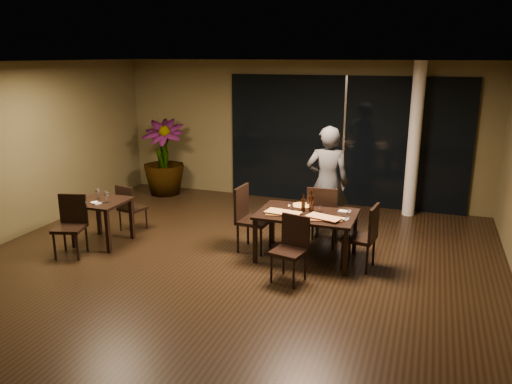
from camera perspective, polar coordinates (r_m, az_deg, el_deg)
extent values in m
plane|color=black|center=(7.57, -3.26, -8.78)|extent=(8.00, 8.00, 0.00)
cube|color=brown|center=(10.87, 4.93, 6.91)|extent=(8.00, 0.10, 3.00)
cube|color=brown|center=(9.41, -26.87, 3.97)|extent=(0.10, 8.00, 3.00)
cube|color=white|center=(6.91, -3.65, 14.73)|extent=(8.00, 8.00, 0.04)
cube|color=black|center=(10.60, 10.04, 5.69)|extent=(5.00, 0.06, 2.70)
cylinder|color=silver|center=(10.14, 17.63, 5.62)|extent=(0.24, 0.24, 3.00)
cube|color=black|center=(7.73, 5.83, -2.52)|extent=(1.50, 1.00, 0.04)
cube|color=black|center=(7.64, -0.10, -5.64)|extent=(0.06, 0.06, 0.71)
cube|color=black|center=(7.33, 10.20, -6.84)|extent=(0.06, 0.06, 0.71)
cube|color=black|center=(8.42, 1.91, -3.60)|extent=(0.06, 0.06, 0.71)
cube|color=black|center=(8.14, 11.24, -4.59)|extent=(0.06, 0.06, 0.71)
cube|color=black|center=(8.72, -17.28, -1.07)|extent=(0.80, 0.80, 0.04)
cube|color=black|center=(8.78, -20.18, -3.79)|extent=(0.06, 0.06, 0.71)
cube|color=black|center=(8.37, -16.57, -4.38)|extent=(0.06, 0.06, 0.71)
cube|color=black|center=(9.28, -17.55, -2.53)|extent=(0.06, 0.06, 0.71)
cube|color=black|center=(8.90, -14.03, -3.02)|extent=(0.06, 0.06, 0.71)
cube|color=black|center=(8.37, 7.67, -2.86)|extent=(0.52, 0.52, 0.06)
cylinder|color=black|center=(8.61, 9.10, -4.12)|extent=(0.04, 0.04, 0.50)
cylinder|color=black|center=(8.66, 6.48, -3.92)|extent=(0.04, 0.04, 0.50)
cylinder|color=black|center=(8.24, 8.80, -5.02)|extent=(0.04, 0.04, 0.50)
cylinder|color=black|center=(8.29, 6.06, -4.80)|extent=(0.04, 0.04, 0.50)
cube|color=black|center=(8.07, 7.53, -1.47)|extent=(0.49, 0.08, 0.55)
cube|color=black|center=(7.03, 3.76, -6.85)|extent=(0.51, 0.51, 0.05)
cylinder|color=black|center=(7.05, 1.76, -8.69)|extent=(0.04, 0.04, 0.44)
cylinder|color=black|center=(6.90, 4.33, -9.31)|extent=(0.04, 0.04, 0.44)
cylinder|color=black|center=(7.33, 3.16, -7.73)|extent=(0.04, 0.04, 0.44)
cylinder|color=black|center=(7.18, 5.65, -8.29)|extent=(0.04, 0.04, 0.44)
cube|color=black|center=(7.10, 4.54, -4.50)|extent=(0.43, 0.13, 0.49)
cube|color=black|center=(8.08, -0.21, -3.33)|extent=(0.52, 0.52, 0.06)
cylinder|color=black|center=(7.92, 0.56, -5.67)|extent=(0.04, 0.04, 0.50)
cylinder|color=black|center=(8.27, 1.63, -4.74)|extent=(0.04, 0.04, 0.50)
cylinder|color=black|center=(8.07, -2.10, -5.26)|extent=(0.04, 0.04, 0.50)
cylinder|color=black|center=(8.41, -0.93, -4.37)|extent=(0.04, 0.04, 0.50)
cube|color=black|center=(8.08, -1.67, -1.25)|extent=(0.07, 0.49, 0.56)
cube|color=black|center=(7.60, 11.67, -5.16)|extent=(0.52, 0.52, 0.05)
cylinder|color=black|center=(7.90, 10.64, -6.13)|extent=(0.04, 0.04, 0.47)
cylinder|color=black|center=(7.56, 9.80, -7.08)|extent=(0.04, 0.04, 0.47)
cylinder|color=black|center=(7.81, 13.29, -6.53)|extent=(0.04, 0.04, 0.47)
cylinder|color=black|center=(7.47, 12.57, -7.52)|extent=(0.04, 0.04, 0.47)
cube|color=black|center=(7.47, 13.32, -3.52)|extent=(0.10, 0.46, 0.52)
cube|color=black|center=(9.31, -13.92, -1.83)|extent=(0.47, 0.47, 0.05)
cylinder|color=black|center=(9.37, -12.41, -2.94)|extent=(0.03, 0.03, 0.41)
cylinder|color=black|center=(9.59, -13.86, -2.60)|extent=(0.03, 0.03, 0.41)
cylinder|color=black|center=(9.15, -13.81, -3.48)|extent=(0.03, 0.03, 0.41)
cylinder|color=black|center=(9.37, -15.26, -3.13)|extent=(0.03, 0.03, 0.41)
cube|color=black|center=(9.12, -14.80, -0.75)|extent=(0.40, 0.11, 0.46)
cube|color=black|center=(8.41, -20.55, -3.91)|extent=(0.55, 0.55, 0.05)
cylinder|color=black|center=(8.40, -22.04, -5.74)|extent=(0.04, 0.04, 0.46)
cylinder|color=black|center=(8.26, -19.73, -5.88)|extent=(0.04, 0.04, 0.46)
cylinder|color=black|center=(8.71, -21.03, -4.89)|extent=(0.04, 0.04, 0.46)
cylinder|color=black|center=(8.57, -18.79, -5.01)|extent=(0.04, 0.04, 0.46)
cube|color=black|center=(8.51, -20.16, -1.85)|extent=(0.44, 0.16, 0.51)
imported|color=#313337|center=(8.61, 8.14, 1.03)|extent=(0.73, 0.55, 1.96)
imported|color=#174518|center=(11.51, -10.52, 3.90)|extent=(1.13, 1.13, 1.70)
cube|color=#472F16|center=(7.63, 3.12, -2.49)|extent=(0.58, 0.36, 0.01)
cube|color=#4E2A19|center=(7.46, 7.75, -3.04)|extent=(0.58, 0.38, 0.01)
cylinder|color=#A73212|center=(8.05, 5.28, -1.56)|extent=(0.33, 0.33, 0.01)
cylinder|color=white|center=(7.83, 3.97, -1.71)|extent=(0.08, 0.08, 0.10)
cylinder|color=white|center=(7.77, 7.32, -1.97)|extent=(0.07, 0.07, 0.09)
cube|color=white|center=(7.49, 9.83, -3.04)|extent=(0.20, 0.15, 0.01)
cube|color=silver|center=(7.85, 10.09, -2.19)|extent=(0.19, 0.12, 0.01)
cube|color=silver|center=(8.58, -17.84, -1.19)|extent=(0.21, 0.18, 0.01)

